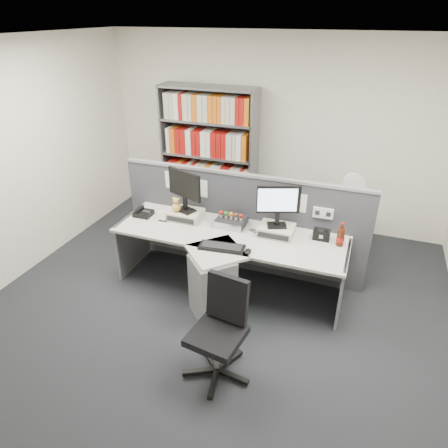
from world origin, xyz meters
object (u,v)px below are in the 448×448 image
at_px(filing_cabinet, 346,232).
at_px(desk_fan, 353,186).
at_px(desk_calendar, 163,217).
at_px(mouse, 248,251).
at_px(monitor_left, 185,188).
at_px(cola_bottle, 341,237).
at_px(desk, 222,263).
at_px(speaker, 322,235).
at_px(office_chair, 221,327).
at_px(monitor_right, 278,203).
at_px(shelving_unit, 209,158).
at_px(desktop_pc, 231,222).
at_px(keyboard, 222,247).
at_px(desk_phone, 143,213).

height_order(filing_cabinet, desk_fan, desk_fan).
relative_size(desk_calendar, filing_cabinet, 0.17).
bearing_deg(mouse, monitor_left, 152.18).
bearing_deg(mouse, cola_bottle, 29.38).
bearing_deg(desk, speaker, 24.17).
bearing_deg(office_chair, monitor_left, 125.04).
xyz_separation_m(monitor_right, speaker, (0.49, 0.06, -0.32)).
distance_m(desk_calendar, shelving_unit, 1.62).
bearing_deg(monitor_right, mouse, -109.95).
xyz_separation_m(monitor_left, desktop_pc, (0.56, 0.03, -0.35)).
relative_size(monitor_left, keyboard, 1.01).
bearing_deg(desk, office_chair, -70.31).
xyz_separation_m(shelving_unit, office_chair, (1.25, -2.83, -0.48)).
xyz_separation_m(cola_bottle, office_chair, (-0.83, -1.36, -0.33)).
xyz_separation_m(desk, speaker, (0.98, 0.44, 0.32)).
distance_m(desk, desk_calendar, 0.92).
xyz_separation_m(monitor_right, desk_phone, (-1.62, -0.11, -0.35)).
bearing_deg(desk, desk_calendar, 163.87).
bearing_deg(shelving_unit, monitor_left, -78.60).
bearing_deg(desktop_pc, speaker, 1.28).
distance_m(keyboard, speaker, 1.09).
distance_m(monitor_right, cola_bottle, 0.74).
xyz_separation_m(keyboard, cola_bottle, (1.14, 0.49, 0.09)).
height_order(monitor_left, desktop_pc, monitor_left).
height_order(cola_bottle, shelving_unit, shelving_unit).
bearing_deg(shelving_unit, cola_bottle, -35.21).
bearing_deg(mouse, desk_fan, 59.58).
bearing_deg(office_chair, desktop_pc, 105.73).
bearing_deg(desk_calendar, shelving_unit, 92.33).
distance_m(speaker, desk_fan, 1.01).
bearing_deg(speaker, desk, -155.83).
bearing_deg(keyboard, desk, 108.62).
bearing_deg(monitor_left, desk, -32.40).
height_order(monitor_left, shelving_unit, shelving_unit).
relative_size(keyboard, desk_fan, 1.05).
distance_m(cola_bottle, office_chair, 1.63).
relative_size(cola_bottle, shelving_unit, 0.13).
relative_size(desk, desktop_pc, 7.91).
relative_size(keyboard, desk_phone, 2.41).
relative_size(desk, shelving_unit, 1.30).
height_order(desktop_pc, office_chair, office_chair).
height_order(monitor_right, shelving_unit, shelving_unit).
xyz_separation_m(desk_phone, cola_bottle, (2.30, 0.11, 0.07)).
relative_size(keyboard, desk_calendar, 4.16).
bearing_deg(cola_bottle, mouse, -150.62).
xyz_separation_m(desktop_pc, cola_bottle, (1.22, -0.04, 0.06)).
distance_m(desk, keyboard, 0.30).
height_order(keyboard, speaker, speaker).
height_order(shelving_unit, desk_fan, shelving_unit).
bearing_deg(speaker, office_chair, -113.97).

